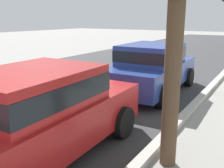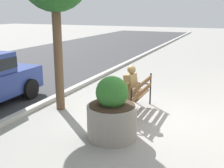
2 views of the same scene
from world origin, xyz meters
TOP-DOWN VIEW (x-y plane):
  - street_surface at (0.00, 7.50)m, footprint 60.00×9.00m
  - curb_stone at (0.00, 2.90)m, footprint 60.00×0.20m
  - parked_car_red at (-5.98, 4.48)m, footprint 4.14×2.00m
  - parked_car_blue at (-1.22, 4.48)m, footprint 4.14×2.00m

SIDE VIEW (x-z plane):
  - street_surface at x=0.00m, z-range 0.00..0.01m
  - curb_stone at x=0.00m, z-range 0.00..0.12m
  - parked_car_red at x=-5.98m, z-range 0.06..1.62m
  - parked_car_blue at x=-1.22m, z-range 0.06..1.62m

